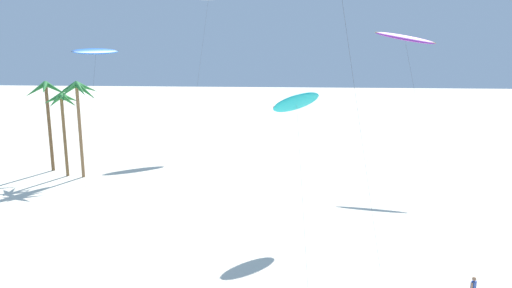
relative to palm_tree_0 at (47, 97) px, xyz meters
The scene contains 6 objects.
palm_tree_0 is the anchor object (origin of this frame).
palm_tree_1 4.97m from the palm_tree_0, 26.66° to the right, with size 4.32×4.53×9.92m.
palm_tree_2 3.36m from the palm_tree_0, 37.68° to the right, with size 3.41×3.51×8.75m.
flying_kite_0 29.99m from the palm_tree_0, 28.31° to the right, with size 4.06×11.75×10.43m.
flying_kite_2 7.19m from the palm_tree_0, 11.02° to the left, with size 3.78×10.19×13.24m.
flying_kite_5 37.53m from the palm_tree_0, ahead, with size 5.85×5.43×15.03m.
Camera 1 is at (0.09, -4.70, 13.41)m, focal length 33.07 mm.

